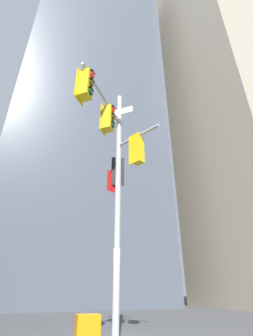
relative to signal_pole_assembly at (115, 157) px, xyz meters
The scene contains 3 objects.
building_tower_right 31.21m from the signal_pole_assembly, 28.82° to the left, with size 12.92×12.92×54.42m, color tan.
building_mid_block 29.12m from the signal_pole_assembly, 85.17° to the left, with size 16.88×16.88×50.00m, color #4C5460.
signal_pole_assembly is the anchor object (origin of this frame).
Camera 1 is at (-2.36, -7.50, 1.32)m, focal length 25.59 mm.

